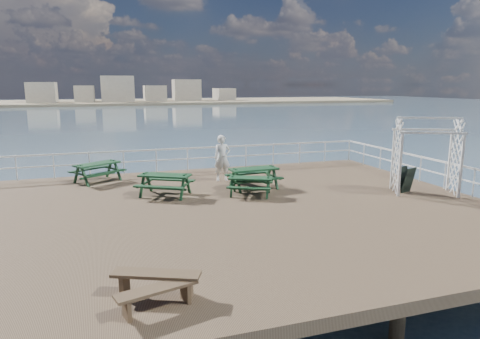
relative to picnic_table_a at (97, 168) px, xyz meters
name	(u,v)px	position (x,y,z in m)	size (l,w,h in m)	color
ground	(229,213)	(4.10, -5.57, -0.73)	(18.00, 14.00, 0.30)	brown
sea_backdrop	(150,99)	(16.64, 128.50, -1.08)	(300.00, 300.00, 9.20)	#425B70
railing	(207,169)	(4.03, -3.00, 0.30)	(17.77, 13.76, 1.10)	white
picnic_table_a	(97,168)	(0.00, 0.00, 0.00)	(2.36, 2.25, 0.90)	#13351A
picnic_table_b	(250,182)	(5.37, -4.13, -0.09)	(1.98, 1.84, 0.77)	#13351A
picnic_table_c	(254,174)	(5.86, -3.15, 0.01)	(2.00, 1.66, 0.92)	#13351A
picnic_table_d	(165,180)	(2.37, -3.21, 0.00)	(2.35, 2.22, 0.90)	#13351A
flat_bench_near	(156,278)	(1.08, -10.85, -0.21)	(1.72, 1.06, 0.49)	brown
flat_bench_far	(157,293)	(1.03, -11.37, -0.25)	(1.56, 0.75, 0.44)	brown
trellis_arbor	(426,160)	(11.70, -5.86, 0.69)	(2.60, 2.08, 2.86)	white
sandwich_board	(406,180)	(11.17, -5.52, -0.10)	(0.71, 0.62, 0.98)	black
person	(222,158)	(5.07, -1.40, 0.39)	(0.71, 0.46, 1.94)	white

